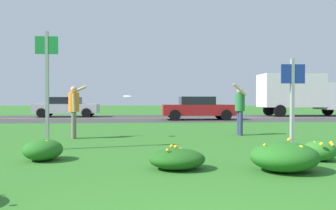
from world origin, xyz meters
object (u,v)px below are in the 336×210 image
(frisbee_white, at_px, (127,96))
(box_truck_white, at_px, (302,93))
(person_catcher_green_shirt, at_px, (240,107))
(sign_post_by_roadside, at_px, (292,96))
(car_red_center_right, at_px, (198,108))
(sign_post_near_path, at_px, (47,79))
(person_thrower_orange_shirt, at_px, (74,107))
(car_silver_center_left, at_px, (67,107))

(frisbee_white, distance_m, box_truck_white, 18.83)
(person_catcher_green_shirt, relative_size, box_truck_white, 0.27)
(sign_post_by_roadside, distance_m, car_red_center_right, 13.51)
(person_catcher_green_shirt, distance_m, box_truck_white, 16.02)
(sign_post_near_path, distance_m, person_catcher_green_shirt, 6.62)
(sign_post_by_roadside, distance_m, person_catcher_green_shirt, 4.21)
(box_truck_white, bearing_deg, sign_post_near_path, -131.21)
(sign_post_near_path, relative_size, sign_post_by_roadside, 1.35)
(sign_post_near_path, distance_m, car_red_center_right, 13.73)
(person_thrower_orange_shirt, height_order, frisbee_white, person_thrower_orange_shirt)
(person_thrower_orange_shirt, relative_size, car_red_center_right, 0.39)
(sign_post_by_roadside, xyz_separation_m, person_catcher_green_shirt, (-0.04, 4.20, -0.33))
(frisbee_white, xyz_separation_m, car_red_center_right, (3.92, 9.83, -0.63))
(car_red_center_right, distance_m, box_truck_white, 9.69)
(person_catcher_green_shirt, xyz_separation_m, frisbee_white, (-3.93, -0.53, 0.36))
(sign_post_by_roadside, height_order, person_thrower_orange_shirt, sign_post_by_roadside)
(person_thrower_orange_shirt, distance_m, car_silver_center_left, 14.46)
(sign_post_near_path, bearing_deg, car_red_center_right, 64.98)
(person_thrower_orange_shirt, relative_size, person_catcher_green_shirt, 0.95)
(car_silver_center_left, relative_size, car_red_center_right, 1.00)
(box_truck_white, bearing_deg, car_red_center_right, -154.55)
(person_catcher_green_shirt, bearing_deg, sign_post_near_path, -151.86)
(car_silver_center_left, height_order, car_red_center_right, same)
(frisbee_white, relative_size, car_red_center_right, 0.06)
(car_silver_center_left, bearing_deg, sign_post_near_path, -78.99)
(sign_post_by_roadside, height_order, person_catcher_green_shirt, sign_post_by_roadside)
(person_thrower_orange_shirt, bearing_deg, sign_post_by_roadside, -32.27)
(person_catcher_green_shirt, distance_m, car_silver_center_left, 16.19)
(car_silver_center_left, bearing_deg, frisbee_white, -69.98)
(sign_post_near_path, distance_m, person_thrower_orange_shirt, 2.61)
(person_catcher_green_shirt, height_order, car_silver_center_left, person_catcher_green_shirt)
(person_catcher_green_shirt, height_order, box_truck_white, box_truck_white)
(sign_post_by_roadside, height_order, car_red_center_right, sign_post_by_roadside)
(person_catcher_green_shirt, bearing_deg, person_thrower_orange_shirt, -173.81)
(person_thrower_orange_shirt, bearing_deg, car_red_center_right, 60.40)
(person_thrower_orange_shirt, xyz_separation_m, car_silver_center_left, (-3.38, 14.05, -0.28))
(person_catcher_green_shirt, xyz_separation_m, car_red_center_right, (-0.01, 9.30, -0.27))
(sign_post_near_path, bearing_deg, car_silver_center_left, 101.01)
(frisbee_white, distance_m, car_red_center_right, 10.60)
(frisbee_white, height_order, car_silver_center_left, car_silver_center_left)
(car_red_center_right, bearing_deg, sign_post_by_roadside, -89.80)
(sign_post_by_roadside, xyz_separation_m, frisbee_white, (-3.96, 3.67, 0.02))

